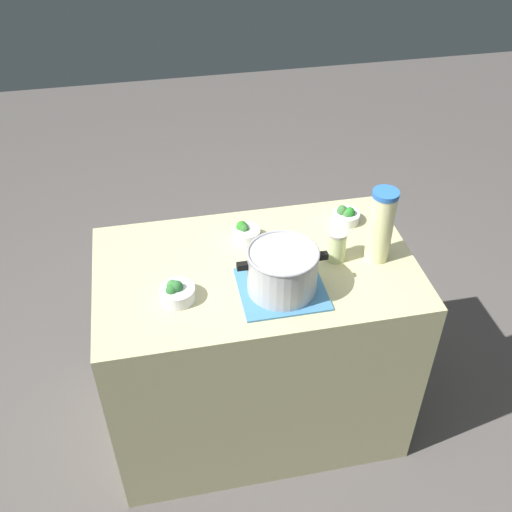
# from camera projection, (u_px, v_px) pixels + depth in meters

# --- Properties ---
(ground_plane) EXTENTS (8.00, 8.00, 0.00)m
(ground_plane) POSITION_uv_depth(u_px,v_px,m) (256.00, 411.00, 2.86)
(ground_plane) COLOR #544E4C
(counter_slab) EXTENTS (1.22, 0.73, 0.91)m
(counter_slab) POSITION_uv_depth(u_px,v_px,m) (256.00, 347.00, 2.57)
(counter_slab) COLOR #BBB582
(counter_slab) RESTS_ON ground_plane
(dish_cloth) EXTENTS (0.31, 0.28, 0.01)m
(dish_cloth) POSITION_uv_depth(u_px,v_px,m) (282.00, 289.00, 2.18)
(dish_cloth) COLOR teal
(dish_cloth) RESTS_ON counter_slab
(cooking_pot) EXTENTS (0.33, 0.26, 0.17)m
(cooking_pot) POSITION_uv_depth(u_px,v_px,m) (282.00, 270.00, 2.12)
(cooking_pot) COLOR #B7B7BC
(cooking_pot) RESTS_ON dish_cloth
(lemonade_pitcher) EXTENTS (0.10, 0.10, 0.30)m
(lemonade_pitcher) POSITION_uv_depth(u_px,v_px,m) (381.00, 225.00, 2.23)
(lemonade_pitcher) COLOR #F1EDA9
(lemonade_pitcher) RESTS_ON counter_slab
(mason_jar) EXTENTS (0.08, 0.08, 0.13)m
(mason_jar) POSITION_uv_depth(u_px,v_px,m) (336.00, 245.00, 2.27)
(mason_jar) COLOR beige
(mason_jar) RESTS_ON counter_slab
(broccoli_bowl_front) EXTENTS (0.11, 0.11, 0.07)m
(broccoli_bowl_front) POSITION_uv_depth(u_px,v_px,m) (245.00, 233.00, 2.39)
(broccoli_bowl_front) COLOR silver
(broccoli_bowl_front) RESTS_ON counter_slab
(broccoli_bowl_center) EXTENTS (0.11, 0.11, 0.07)m
(broccoli_bowl_center) POSITION_uv_depth(u_px,v_px,m) (346.00, 216.00, 2.48)
(broccoli_bowl_center) COLOR silver
(broccoli_bowl_center) RESTS_ON counter_slab
(broccoli_bowl_back) EXTENTS (0.13, 0.13, 0.08)m
(broccoli_bowl_back) POSITION_uv_depth(u_px,v_px,m) (177.00, 292.00, 2.12)
(broccoli_bowl_back) COLOR silver
(broccoli_bowl_back) RESTS_ON counter_slab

